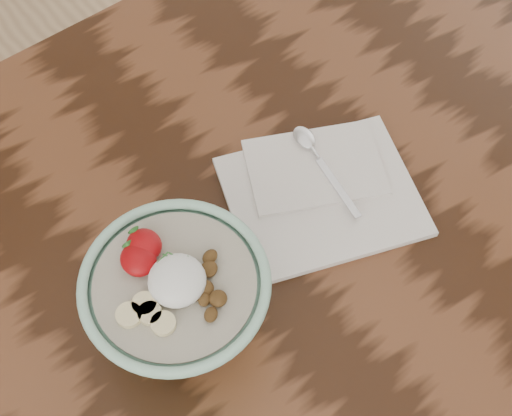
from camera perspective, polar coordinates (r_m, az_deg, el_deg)
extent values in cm
cube|color=black|center=(93.03, -1.89, -2.96)|extent=(160.00, 90.00, 4.00)
cylinder|color=#4C2D19|center=(169.91, 11.10, 13.28)|extent=(7.00, 7.00, 71.00)
cylinder|color=#9DD3B8|center=(86.20, -5.85, -8.92)|extent=(9.12, 9.12, 1.30)
torus|color=#9DD3B8|center=(76.46, -6.55, -5.98)|extent=(20.74, 20.74, 1.19)
cylinder|color=beige|center=(77.05, -6.50, -6.18)|extent=(17.59, 17.59, 1.09)
ellipsoid|color=white|center=(75.35, -6.34, -5.78)|extent=(6.20, 6.20, 3.41)
ellipsoid|color=#94060A|center=(77.14, -9.39, -4.07)|extent=(3.84, 4.22, 2.11)
cone|color=#286623|center=(77.67, -10.10, -3.06)|extent=(1.40, 1.03, 1.52)
ellipsoid|color=#94060A|center=(77.85, -8.94, -2.95)|extent=(3.78, 4.16, 2.08)
cone|color=#286623|center=(78.39, -9.64, -1.96)|extent=(1.40, 1.03, 1.52)
cylinder|color=beige|center=(75.37, -10.13, -8.43)|extent=(2.78, 2.78, 0.70)
cylinder|color=beige|center=(75.59, -8.91, -7.59)|extent=(2.66, 2.66, 0.70)
cylinder|color=beige|center=(75.10, -8.49, -8.33)|extent=(2.55, 2.55, 0.70)
cylinder|color=beige|center=(74.49, -7.42, -9.15)|extent=(2.65, 2.65, 0.70)
ellipsoid|color=brown|center=(74.14, -3.63, -8.51)|extent=(2.27, 2.22, 0.94)
ellipsoid|color=brown|center=(74.90, -4.15, -7.31)|extent=(2.08, 2.06, 1.14)
ellipsoid|color=brown|center=(76.85, -3.70, -3.91)|extent=(2.21, 1.91, 1.21)
ellipsoid|color=brown|center=(75.40, -4.05, -6.38)|extent=(2.02, 2.14, 1.11)
ellipsoid|color=brown|center=(74.72, -3.06, -7.24)|extent=(2.12, 2.10, 1.47)
ellipsoid|color=brown|center=(75.14, -5.04, -6.81)|extent=(2.66, 2.66, 1.34)
ellipsoid|color=brown|center=(76.15, -3.79, -4.90)|extent=(2.66, 2.56, 1.06)
cylinder|color=#357531|center=(74.35, -5.61, -5.81)|extent=(0.88, 1.03, 0.22)
cylinder|color=#357531|center=(74.27, -6.49, -6.14)|extent=(0.34, 1.23, 0.22)
cylinder|color=#357531|center=(74.66, -6.13, -5.40)|extent=(1.17, 0.37, 0.22)
cylinder|color=#357531|center=(75.71, -6.93, -3.94)|extent=(0.90, 1.62, 0.24)
cylinder|color=#357531|center=(74.81, -7.29, -5.43)|extent=(1.28, 1.43, 0.24)
cylinder|color=#357531|center=(74.74, -5.55, -5.16)|extent=(1.19, 1.40, 0.24)
cylinder|color=#357531|center=(75.24, -5.66, -4.40)|extent=(1.43, 1.15, 0.24)
cylinder|color=#357531|center=(75.74, -6.57, -3.82)|extent=(0.63, 1.38, 0.23)
cylinder|color=#357531|center=(74.11, -5.90, -6.27)|extent=(1.48, 0.57, 0.23)
cylinder|color=#357531|center=(75.31, -6.76, -4.52)|extent=(0.83, 1.69, 0.24)
cylinder|color=#357531|center=(75.79, -7.49, -3.96)|extent=(1.70, 0.55, 0.24)
cube|color=white|center=(94.15, 5.29, 0.94)|extent=(29.62, 26.80, 0.94)
cube|color=white|center=(95.67, 4.74, 3.28)|extent=(21.35, 18.74, 0.56)
cube|color=silver|center=(93.67, 6.58, 1.63)|extent=(2.64, 10.18, 0.31)
cylinder|color=silver|center=(96.38, 4.62, 4.54)|extent=(1.05, 2.72, 0.62)
ellipsoid|color=silver|center=(97.51, 3.88, 5.66)|extent=(3.34, 4.45, 0.84)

